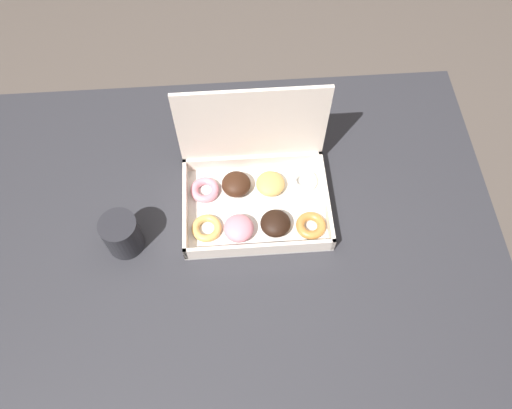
{
  "coord_description": "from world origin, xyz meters",
  "views": [
    {
      "loc": [
        0.03,
        -0.47,
        1.71
      ],
      "look_at": [
        0.07,
        0.07,
        0.73
      ],
      "focal_mm": 35.0,
      "sensor_mm": 36.0,
      "label": 1
    }
  ],
  "objects": [
    {
      "name": "coffee_mug",
      "position": [
        -0.21,
        0.0,
        0.76
      ],
      "size": [
        0.08,
        0.08,
        0.09
      ],
      "color": "#232328",
      "rests_on": "dining_table"
    },
    {
      "name": "donut_box",
      "position": [
        0.07,
        0.09,
        0.76
      ],
      "size": [
        0.32,
        0.24,
        0.26
      ],
      "color": "silver",
      "rests_on": "dining_table"
    },
    {
      "name": "ground_plane",
      "position": [
        0.0,
        0.0,
        0.0
      ],
      "size": [
        8.0,
        8.0,
        0.0
      ],
      "primitive_type": "plane",
      "color": "#564C44"
    },
    {
      "name": "dining_table",
      "position": [
        0.0,
        0.0,
        0.62
      ],
      "size": [
        1.22,
        0.89,
        0.71
      ],
      "color": "#2D2D33",
      "rests_on": "ground_plane"
    }
  ]
}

